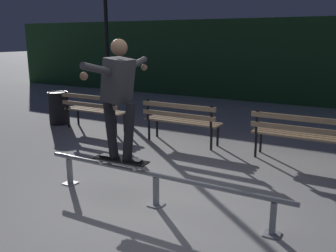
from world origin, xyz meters
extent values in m
plane|color=#ADAAA8|center=(0.00, 0.00, 0.00)|extent=(90.00, 90.00, 0.00)
cube|color=#234C28|center=(0.00, 8.95, 1.36)|extent=(24.00, 1.20, 2.71)
cylinder|color=gray|center=(0.00, 0.10, 0.42)|extent=(3.48, 0.06, 0.06)
cube|color=gray|center=(-1.48, 0.10, 0.19)|extent=(0.06, 0.06, 0.39)
cube|color=gray|center=(-1.48, 0.10, 0.01)|extent=(0.18, 0.18, 0.01)
cube|color=gray|center=(0.00, 0.10, 0.19)|extent=(0.06, 0.06, 0.39)
cube|color=gray|center=(0.00, 0.10, 0.01)|extent=(0.18, 0.18, 0.01)
cube|color=gray|center=(1.48, 0.10, 0.19)|extent=(0.06, 0.06, 0.39)
cube|color=gray|center=(1.48, 0.10, 0.01)|extent=(0.18, 0.18, 0.01)
cube|color=black|center=(-0.54, 0.10, 0.52)|extent=(0.79, 0.24, 0.02)
cube|color=black|center=(-0.54, 0.10, 0.53)|extent=(0.77, 0.23, 0.00)
cube|color=#9E9EA3|center=(-0.28, 0.11, 0.51)|extent=(0.06, 0.17, 0.02)
cube|color=#9E9EA3|center=(-0.81, 0.08, 0.51)|extent=(0.06, 0.17, 0.02)
cylinder|color=beige|center=(-0.27, 0.03, 0.47)|extent=(0.05, 0.03, 0.05)
cylinder|color=beige|center=(-0.28, 0.19, 0.47)|extent=(0.05, 0.03, 0.05)
cylinder|color=beige|center=(-0.80, 0.00, 0.47)|extent=(0.05, 0.03, 0.05)
cylinder|color=beige|center=(-0.81, 0.16, 0.47)|extent=(0.05, 0.03, 0.05)
cube|color=black|center=(-0.36, 0.11, 0.55)|extent=(0.26, 0.11, 0.03)
cube|color=black|center=(-0.72, 0.09, 0.55)|extent=(0.26, 0.11, 0.03)
cylinder|color=black|center=(-0.40, 0.10, 0.92)|extent=(0.21, 0.13, 0.79)
cylinder|color=black|center=(-0.68, 0.09, 0.92)|extent=(0.21, 0.13, 0.79)
cube|color=#2D2D33|center=(-0.54, 0.10, 1.58)|extent=(0.35, 0.38, 0.57)
cylinder|color=#2D2D33|center=(-0.52, -0.28, 1.74)|extent=(0.11, 0.61, 0.21)
cylinder|color=#2D2D33|center=(-0.56, 0.48, 1.74)|extent=(0.11, 0.61, 0.21)
sphere|color=brown|center=(-0.51, -0.56, 1.69)|extent=(0.09, 0.09, 0.09)
sphere|color=brown|center=(-0.58, 0.76, 1.69)|extent=(0.09, 0.09, 0.09)
sphere|color=brown|center=(-0.51, 0.10, 1.98)|extent=(0.21, 0.21, 0.21)
cube|color=black|center=(-2.56, 2.96, 0.22)|extent=(0.04, 0.04, 0.44)
cube|color=black|center=(-2.56, 2.64, 0.22)|extent=(0.04, 0.04, 0.44)
cube|color=black|center=(-2.56, 2.60, 0.66)|extent=(0.04, 0.04, 0.44)
cube|color=black|center=(-3.97, 2.98, 0.22)|extent=(0.04, 0.04, 0.44)
cube|color=black|center=(-3.97, 2.66, 0.22)|extent=(0.04, 0.04, 0.44)
cube|color=black|center=(-3.97, 2.62, 0.66)|extent=(0.04, 0.04, 0.44)
cube|color=#A38460|center=(-3.26, 2.95, 0.46)|extent=(1.60, 0.11, 0.04)
cube|color=#A38460|center=(-3.26, 2.81, 0.46)|extent=(1.60, 0.11, 0.04)
cube|color=#A38460|center=(-3.27, 2.67, 0.46)|extent=(1.60, 0.11, 0.04)
cube|color=#A38460|center=(-3.27, 2.60, 0.62)|extent=(1.60, 0.05, 0.09)
cube|color=#A38460|center=(-3.27, 2.60, 0.80)|extent=(1.60, 0.05, 0.09)
cube|color=black|center=(-0.30, 2.96, 0.22)|extent=(0.04, 0.04, 0.44)
cube|color=black|center=(-0.30, 2.64, 0.22)|extent=(0.04, 0.04, 0.44)
cube|color=black|center=(-0.30, 2.60, 0.66)|extent=(0.04, 0.04, 0.44)
cube|color=black|center=(-1.70, 2.98, 0.22)|extent=(0.04, 0.04, 0.44)
cube|color=black|center=(-1.71, 2.66, 0.22)|extent=(0.04, 0.04, 0.44)
cube|color=black|center=(-1.71, 2.62, 0.66)|extent=(0.04, 0.04, 0.44)
cube|color=#A38460|center=(-1.00, 2.95, 0.46)|extent=(1.60, 0.11, 0.04)
cube|color=#A38460|center=(-1.00, 2.81, 0.46)|extent=(1.60, 0.11, 0.04)
cube|color=#A38460|center=(-1.00, 2.67, 0.46)|extent=(1.60, 0.11, 0.04)
cube|color=#A38460|center=(-1.00, 2.60, 0.62)|extent=(1.60, 0.05, 0.09)
cube|color=#A38460|center=(-1.00, 2.60, 0.80)|extent=(1.60, 0.05, 0.09)
cube|color=black|center=(0.56, 2.98, 0.22)|extent=(0.04, 0.04, 0.44)
cube|color=black|center=(0.56, 2.66, 0.22)|extent=(0.04, 0.04, 0.44)
cube|color=black|center=(0.56, 2.62, 0.66)|extent=(0.04, 0.04, 0.44)
cube|color=#A38460|center=(1.26, 2.95, 0.46)|extent=(1.60, 0.11, 0.04)
cube|color=#A38460|center=(1.26, 2.81, 0.46)|extent=(1.60, 0.11, 0.04)
cube|color=#A38460|center=(1.26, 2.67, 0.46)|extent=(1.60, 0.11, 0.04)
cube|color=#A38460|center=(1.26, 2.60, 0.62)|extent=(1.60, 0.05, 0.09)
cube|color=#A38460|center=(1.26, 2.60, 0.80)|extent=(1.60, 0.05, 0.09)
cylinder|color=black|center=(-4.73, 5.17, 1.80)|extent=(0.11, 0.11, 3.60)
cylinder|color=black|center=(-4.73, 5.17, 0.06)|extent=(0.20, 0.20, 0.12)
cylinder|color=black|center=(-4.47, 2.84, 0.39)|extent=(0.48, 0.48, 0.78)
torus|color=black|center=(-4.47, 2.84, 0.78)|extent=(0.52, 0.52, 0.04)
camera|label=1|loc=(2.24, -3.60, 2.11)|focal=39.00mm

